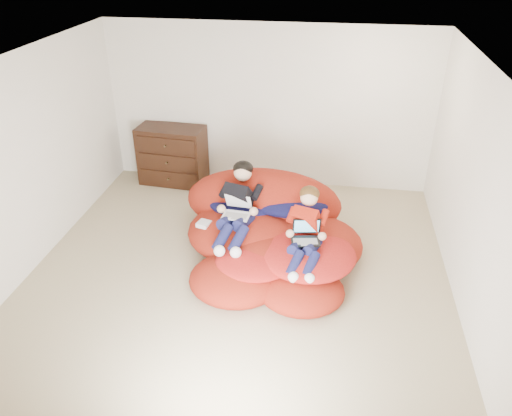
{
  "coord_description": "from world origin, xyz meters",
  "views": [
    {
      "loc": [
        0.98,
        -4.83,
        3.68
      ],
      "look_at": [
        0.15,
        0.34,
        0.7
      ],
      "focal_mm": 35.0,
      "sensor_mm": 36.0,
      "label": 1
    }
  ],
  "objects_px": {
    "beanbag_pile": "(269,231)",
    "older_boy": "(239,202)",
    "younger_boy": "(307,227)",
    "dresser": "(172,155)",
    "laptop_white": "(237,209)",
    "laptop_black": "(306,235)"
  },
  "relations": [
    {
      "from": "younger_boy",
      "to": "older_boy",
      "type": "bearing_deg",
      "value": 156.56
    },
    {
      "from": "dresser",
      "to": "laptop_black",
      "type": "height_order",
      "value": "dresser"
    },
    {
      "from": "younger_boy",
      "to": "beanbag_pile",
      "type": "bearing_deg",
      "value": 141.91
    },
    {
      "from": "dresser",
      "to": "older_boy",
      "type": "bearing_deg",
      "value": -50.75
    },
    {
      "from": "older_boy",
      "to": "younger_boy",
      "type": "bearing_deg",
      "value": -23.44
    },
    {
      "from": "older_boy",
      "to": "younger_boy",
      "type": "distance_m",
      "value": 0.95
    },
    {
      "from": "older_boy",
      "to": "younger_boy",
      "type": "relative_size",
      "value": 1.16
    },
    {
      "from": "dresser",
      "to": "beanbag_pile",
      "type": "bearing_deg",
      "value": -43.81
    },
    {
      "from": "laptop_black",
      "to": "laptop_white",
      "type": "bearing_deg",
      "value": 158.6
    },
    {
      "from": "dresser",
      "to": "older_boy",
      "type": "distance_m",
      "value": 2.24
    },
    {
      "from": "beanbag_pile",
      "to": "older_boy",
      "type": "height_order",
      "value": "older_boy"
    },
    {
      "from": "younger_boy",
      "to": "laptop_black",
      "type": "distance_m",
      "value": 0.09
    },
    {
      "from": "dresser",
      "to": "beanbag_pile",
      "type": "height_order",
      "value": "dresser"
    },
    {
      "from": "younger_boy",
      "to": "laptop_white",
      "type": "height_order",
      "value": "younger_boy"
    },
    {
      "from": "beanbag_pile",
      "to": "laptop_black",
      "type": "distance_m",
      "value": 0.72
    },
    {
      "from": "dresser",
      "to": "laptop_white",
      "type": "xyz_separation_m",
      "value": [
        1.41,
        -1.83,
        0.16
      ]
    },
    {
      "from": "laptop_white",
      "to": "younger_boy",
      "type": "bearing_deg",
      "value": -17.63
    },
    {
      "from": "younger_boy",
      "to": "laptop_black",
      "type": "xyz_separation_m",
      "value": [
        0.0,
        -0.06,
        -0.06
      ]
    },
    {
      "from": "dresser",
      "to": "laptop_black",
      "type": "relative_size",
      "value": 2.98
    },
    {
      "from": "younger_boy",
      "to": "dresser",
      "type": "bearing_deg",
      "value": 137.33
    },
    {
      "from": "dresser",
      "to": "older_boy",
      "type": "relative_size",
      "value": 0.87
    },
    {
      "from": "beanbag_pile",
      "to": "younger_boy",
      "type": "xyz_separation_m",
      "value": [
        0.49,
        -0.39,
        0.35
      ]
    }
  ]
}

